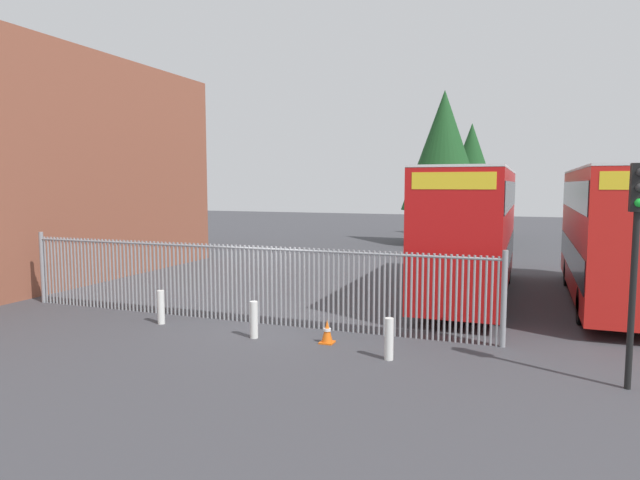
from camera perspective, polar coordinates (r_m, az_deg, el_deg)
name	(u,v)px	position (r m, az deg, el deg)	size (l,w,h in m)	color
ground_plane	(354,279)	(23.17, 3.48, -4.00)	(100.00, 100.00, 0.00)	#3D3D42
palisade_fence	(236,280)	(16.08, -8.56, -4.11)	(14.65, 0.14, 2.35)	gray
double_decker_bus_near_gate	(472,227)	(20.10, 15.27, 1.28)	(2.54, 10.81, 4.42)	red
double_decker_bus_behind_fence_left	(614,230)	(20.53, 27.84, 0.91)	(2.54, 10.81, 4.42)	red
bollard_near_left	(161,307)	(16.35, -15.96, -6.63)	(0.20, 0.20, 0.95)	silver
bollard_center_front	(254,320)	(14.41, -6.77, -8.10)	(0.20, 0.20, 0.95)	silver
bollard_near_right	(389,339)	(12.70, 7.07, -10.01)	(0.20, 0.20, 0.95)	silver
traffic_cone_by_gate	(327,332)	(13.91, 0.73, -9.36)	(0.34, 0.34, 0.59)	orange
traffic_light_kerbside	(636,234)	(11.94, 29.62, 0.53)	(0.28, 0.33, 4.30)	black
tree_tall_back	(444,150)	(36.93, 12.54, 8.93)	(5.32, 5.32, 9.87)	#4C3823
tree_short_side	(471,161)	(43.12, 15.22, 7.83)	(3.82, 3.82, 8.39)	#4C3823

